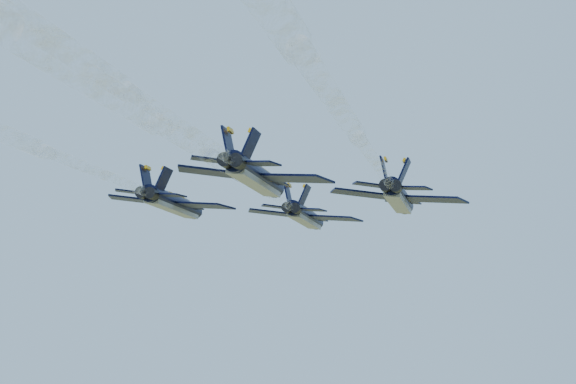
# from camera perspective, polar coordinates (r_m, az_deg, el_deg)

# --- Properties ---
(jet_lead) EXTENTS (13.92, 18.00, 3.93)m
(jet_lead) POSITION_cam_1_polar(r_m,az_deg,el_deg) (105.06, 1.17, -1.58)
(jet_lead) COLOR black
(jet_left) EXTENTS (13.92, 18.00, 3.93)m
(jet_left) POSITION_cam_1_polar(r_m,az_deg,el_deg) (94.54, -7.35, -0.75)
(jet_left) COLOR black
(jet_right) EXTENTS (13.92, 18.00, 3.93)m
(jet_right) POSITION_cam_1_polar(r_m,az_deg,el_deg) (89.89, 7.20, -0.36)
(jet_right) COLOR black
(jet_slot) EXTENTS (13.92, 18.00, 3.93)m
(jet_slot) POSITION_cam_1_polar(r_m,az_deg,el_deg) (76.53, -2.01, 0.98)
(jet_slot) COLOR black
(smoke_trail_lead) EXTENTS (8.86, 81.93, 2.44)m
(smoke_trail_lead) POSITION_cam_1_polar(r_m,az_deg,el_deg) (47.71, -13.86, 7.05)
(smoke_trail_lead) COLOR white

